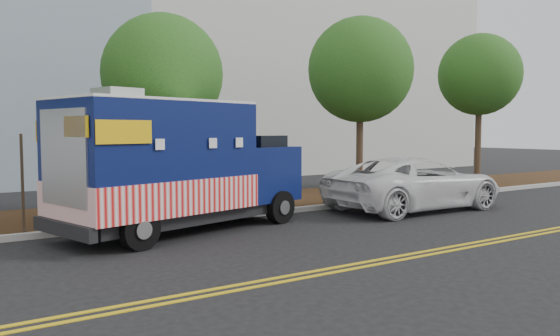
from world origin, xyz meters
TOP-DOWN VIEW (x-y plane):
  - ground at (0.00, 0.00)m, footprint 120.00×120.00m
  - curb at (0.00, 1.40)m, footprint 120.00×0.18m
  - mulch_strip at (0.00, 3.50)m, footprint 120.00×4.00m
  - centerline_near at (0.00, -4.45)m, footprint 120.00×0.10m
  - centerline_far at (0.00, -4.70)m, footprint 120.00×0.10m
  - tree_b at (-0.85, 3.54)m, footprint 3.56×3.56m
  - tree_c at (6.88, 3.48)m, footprint 3.92×3.92m
  - tree_d at (12.83, 2.68)m, footprint 3.42×3.42m
  - sign_post at (-5.02, 1.58)m, footprint 0.06×0.06m
  - food_truck at (-1.84, 0.37)m, footprint 6.80×3.89m
  - white_car at (5.90, -0.21)m, footprint 5.96×2.83m

SIDE VIEW (x-z plane):
  - ground at x=0.00m, z-range 0.00..0.00m
  - centerline_near at x=0.00m, z-range 0.00..0.01m
  - centerline_far at x=0.00m, z-range 0.00..0.01m
  - curb at x=0.00m, z-range 0.00..0.15m
  - mulch_strip at x=0.00m, z-range 0.00..0.15m
  - white_car at x=5.90m, z-range 0.00..1.64m
  - sign_post at x=-5.02m, z-range 0.00..2.40m
  - food_truck at x=-1.84m, z-range -0.16..3.23m
  - tree_b at x=-0.85m, z-range 1.16..7.08m
  - tree_c at x=6.88m, z-range 1.37..8.05m
  - tree_d at x=12.83m, z-range 1.53..8.05m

